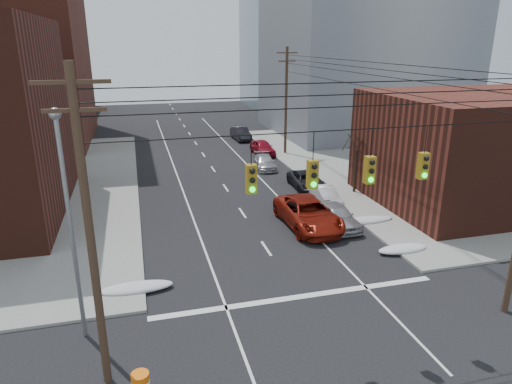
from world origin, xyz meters
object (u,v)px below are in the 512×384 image
red_pickup (308,214)px  parked_car_a (337,216)px  parked_car_c (307,180)px  parked_car_f (241,134)px  lot_car_b (28,175)px  parked_car_b (325,196)px  parked_car_e (263,147)px  parked_car_d (265,162)px  lot_car_a (24,186)px

red_pickup → parked_car_a: 1.86m
parked_car_c → parked_car_f: bearing=94.8°
red_pickup → parked_car_c: size_ratio=1.32×
parked_car_a → lot_car_b: (-21.18, 15.29, 0.08)m
parked_car_b → parked_car_e: size_ratio=0.86×
parked_car_c → parked_car_d: bearing=105.8°
parked_car_c → parked_car_a: bearing=-94.9°
parked_car_a → lot_car_a: 23.92m
parked_car_a → parked_car_c: 8.22m
parked_car_b → parked_car_f: size_ratio=0.83×
parked_car_d → lot_car_a: size_ratio=0.97×
parked_car_b → lot_car_b: 24.82m
parked_car_c → parked_car_f: size_ratio=1.05×
parked_car_b → parked_car_d: size_ratio=0.90×
parked_car_e → parked_car_f: bearing=90.4°
parked_car_a → parked_car_e: bearing=84.2°
parked_car_a → parked_car_b: size_ratio=1.15×
parked_car_a → lot_car_a: size_ratio=1.01×
parked_car_e → parked_car_f: 8.02m
parked_car_b → parked_car_e: (-0.27, 16.21, 0.13)m
parked_car_f → lot_car_a: lot_car_a is taller
parked_car_a → lot_car_b: 26.12m
lot_car_b → parked_car_b: bearing=-109.7°
parked_car_b → red_pickup: bearing=-127.6°
red_pickup → lot_car_a: red_pickup is taller
parked_car_a → parked_car_e: parked_car_e is taller
red_pickup → parked_car_f: size_ratio=1.39×
parked_car_f → parked_car_e: bearing=-89.1°
red_pickup → parked_car_a: red_pickup is taller
red_pickup → parked_car_b: bearing=51.6°
parked_car_a → parked_car_b: bearing=72.5°
lot_car_b → red_pickup: bearing=-120.7°
parked_car_d → lot_car_b: (-20.65, 0.32, 0.22)m
parked_car_f → lot_car_b: (-21.47, -13.21, 0.08)m
parked_car_b → lot_car_a: bearing=160.6°
red_pickup → parked_car_b: red_pickup is taller
parked_car_f → lot_car_a: 26.95m
parked_car_c → parked_car_d: 7.01m
parked_car_f → lot_car_b: 25.21m
parked_car_e → lot_car_b: bearing=-169.9°
parked_car_d → parked_car_e: (1.33, 5.53, 0.14)m
red_pickup → lot_car_a: size_ratio=1.46×
parked_car_a → red_pickup: bearing=160.5°
red_pickup → lot_car_a: (-19.05, 11.25, -0.02)m
parked_car_d → red_pickup: bearing=-88.4°
lot_car_a → parked_car_b: bearing=-125.3°
parked_car_b → parked_car_e: bearing=90.3°
parked_car_f → parked_car_b: bearing=-90.9°
parked_car_a → parked_car_e: (0.80, 20.50, 0.00)m
parked_car_e → red_pickup: bearing=-100.6°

